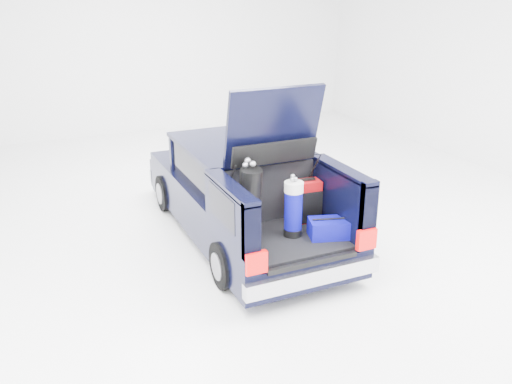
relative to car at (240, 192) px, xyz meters
name	(u,v)px	position (x,y,z in m)	size (l,w,h in m)	color
ground	(243,234)	(0.00, -0.11, -0.67)	(14.00, 14.00, 0.00)	white
car	(240,192)	(0.00, 0.00, 0.00)	(1.87, 4.65, 2.47)	black
red_suitcase	(306,201)	(0.47, -1.23, 0.21)	(0.39, 0.27, 0.61)	#7E0407
black_golf_bag	(249,202)	(-0.43, -1.36, 0.39)	(0.34, 0.41, 1.03)	black
blue_golf_bag	(293,208)	(0.09, -1.56, 0.30)	(0.27, 0.27, 0.82)	black
blue_duffel	(328,228)	(0.49, -1.79, 0.05)	(0.56, 0.45, 0.26)	#07057F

